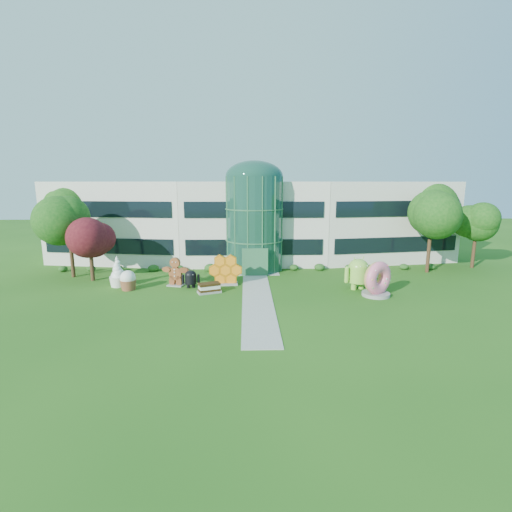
{
  "coord_description": "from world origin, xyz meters",
  "views": [
    {
      "loc": [
        -0.89,
        -27.14,
        9.07
      ],
      "look_at": [
        0.02,
        6.0,
        2.6
      ],
      "focal_mm": 26.0,
      "sensor_mm": 36.0,
      "label": 1
    }
  ],
  "objects_px": {
    "android_green": "(358,271)",
    "gingerbread": "(175,272)",
    "android_black": "(191,278)",
    "donut": "(377,278)"
  },
  "relations": [
    {
      "from": "android_green",
      "to": "android_black",
      "type": "xyz_separation_m",
      "value": [
        -14.66,
        0.83,
        -0.65
      ]
    },
    {
      "from": "android_black",
      "to": "gingerbread",
      "type": "distance_m",
      "value": 1.68
    },
    {
      "from": "android_green",
      "to": "android_black",
      "type": "bearing_deg",
      "value": 158.48
    },
    {
      "from": "android_black",
      "to": "gingerbread",
      "type": "xyz_separation_m",
      "value": [
        -1.47,
        0.73,
        0.38
      ]
    },
    {
      "from": "android_green",
      "to": "gingerbread",
      "type": "xyz_separation_m",
      "value": [
        -16.12,
        1.56,
        -0.27
      ]
    },
    {
      "from": "android_green",
      "to": "gingerbread",
      "type": "distance_m",
      "value": 16.2
    },
    {
      "from": "android_green",
      "to": "gingerbread",
      "type": "relative_size",
      "value": 1.12
    },
    {
      "from": "android_black",
      "to": "donut",
      "type": "xyz_separation_m",
      "value": [
        15.59,
        -2.84,
        0.54
      ]
    },
    {
      "from": "android_green",
      "to": "android_black",
      "type": "distance_m",
      "value": 14.7
    },
    {
      "from": "android_green",
      "to": "gingerbread",
      "type": "bearing_deg",
      "value": 156.19
    }
  ]
}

